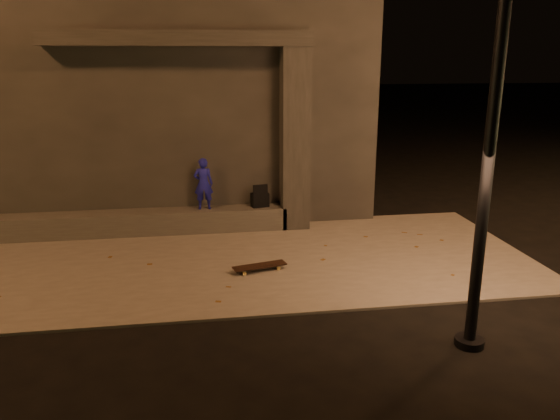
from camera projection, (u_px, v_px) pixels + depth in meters
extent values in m
plane|color=black|center=(222.00, 314.00, 7.60)|extent=(120.00, 120.00, 0.00)
cube|color=slate|center=(216.00, 261.00, 9.50)|extent=(11.00, 4.40, 0.04)
cube|color=#33302E|center=(162.00, 94.00, 12.92)|extent=(9.00, 5.00, 5.20)
cube|color=#4D4A46|center=(136.00, 222.00, 10.87)|extent=(6.00, 0.55, 0.45)
cube|color=#33302E|center=(295.00, 140.00, 10.91)|extent=(0.55, 0.55, 3.60)
cube|color=#33302E|center=(178.00, 38.00, 10.11)|extent=(5.00, 0.70, 0.28)
imported|color=#1C1CB9|center=(203.00, 184.00, 10.87)|extent=(0.39, 0.27, 1.04)
cube|color=black|center=(260.00, 200.00, 11.14)|extent=(0.38, 0.29, 0.28)
cube|color=black|center=(260.00, 188.00, 11.07)|extent=(0.30, 0.10, 0.20)
cube|color=black|center=(260.00, 266.00, 9.00)|extent=(0.92, 0.43, 0.02)
cylinder|color=#D4B055|center=(275.00, 265.00, 9.20)|extent=(0.07, 0.05, 0.06)
cylinder|color=#D4B055|center=(278.00, 268.00, 9.05)|extent=(0.07, 0.05, 0.06)
cylinder|color=#D4B055|center=(241.00, 270.00, 8.98)|extent=(0.07, 0.05, 0.06)
cylinder|color=#D4B055|center=(244.00, 274.00, 8.83)|extent=(0.07, 0.05, 0.06)
cube|color=#99999E|center=(276.00, 264.00, 9.12)|extent=(0.10, 0.19, 0.02)
cube|color=#99999E|center=(243.00, 269.00, 8.90)|extent=(0.10, 0.19, 0.02)
cylinder|color=black|center=(503.00, 22.00, 5.74)|extent=(0.14, 0.14, 7.63)
cylinder|color=black|center=(469.00, 342.00, 6.77)|extent=(0.36, 0.36, 0.10)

